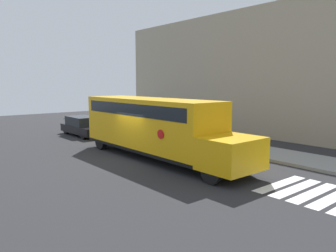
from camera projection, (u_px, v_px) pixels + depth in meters
ground_plane at (135, 159)px, 17.74m from camera, size 60.00×60.00×0.00m
sidewalk_strip at (216, 143)px, 21.86m from camera, size 44.00×3.00×0.15m
building_backdrop at (274, 73)px, 25.36m from camera, size 32.00×4.00×9.72m
crosswalk_stripes at (323, 195)px, 11.97m from camera, size 4.00×3.20×0.01m
school_bus at (154, 125)px, 17.73m from camera, size 11.59×2.57×3.24m
parked_car at (84, 126)px, 25.62m from camera, size 4.75×1.89×1.47m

